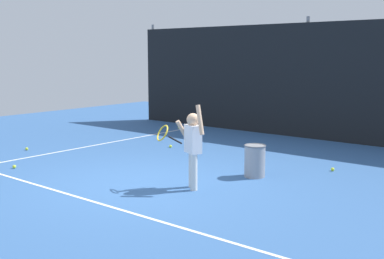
{
  "coord_description": "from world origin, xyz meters",
  "views": [
    {
      "loc": [
        5.51,
        -5.51,
        2.1
      ],
      "look_at": [
        0.41,
        0.72,
        0.85
      ],
      "focal_mm": 45.17,
      "sensor_mm": 36.0,
      "label": 1
    }
  ],
  "objects": [
    {
      "name": "tennis_ball_5",
      "position": [
        -1.72,
        2.54,
        0.03
      ],
      "size": [
        0.07,
        0.07,
        0.07
      ],
      "primitive_type": "sphere",
      "color": "#CCE033",
      "rests_on": "ground"
    },
    {
      "name": "tennis_player",
      "position": [
        0.81,
        0.23,
        0.73
      ],
      "size": [
        0.87,
        0.56,
        1.35
      ],
      "rotation": [
        0.0,
        0.0,
        -0.42
      ],
      "color": "silver",
      "rests_on": "ground"
    },
    {
      "name": "tennis_ball_3",
      "position": [
        -2.62,
        -0.81,
        0.03
      ],
      "size": [
        0.07,
        0.07,
        0.07
      ],
      "primitive_type": "sphere",
      "color": "#CCE033",
      "rests_on": "ground"
    },
    {
      "name": "tennis_ball_4",
      "position": [
        -3.98,
        0.3,
        0.03
      ],
      "size": [
        0.07,
        0.07,
        0.07
      ],
      "primitive_type": "sphere",
      "color": "#CCE033",
      "rests_on": "ground"
    },
    {
      "name": "ground_plane",
      "position": [
        0.0,
        0.0,
        0.0
      ],
      "size": [
        20.0,
        20.0,
        0.0
      ],
      "primitive_type": "plane",
      "color": "#335B93"
    },
    {
      "name": "back_fence_windscreen",
      "position": [
        0.0,
        5.71,
        1.44
      ],
      "size": [
        10.94,
        0.08,
        2.89
      ],
      "primitive_type": "cube",
      "color": "black",
      "rests_on": "ground"
    },
    {
      "name": "ball_hopper",
      "position": [
        1.18,
        1.51,
        0.29
      ],
      "size": [
        0.38,
        0.38,
        0.56
      ],
      "color": "gray",
      "rests_on": "ground"
    },
    {
      "name": "fence_post_1",
      "position": [
        0.0,
        5.77,
        1.52
      ],
      "size": [
        0.09,
        0.09,
        3.04
      ],
      "primitive_type": "cylinder",
      "color": "slate",
      "rests_on": "ground"
    },
    {
      "name": "tennis_ball_6",
      "position": [
        2.06,
        2.75,
        0.03
      ],
      "size": [
        0.07,
        0.07,
        0.07
      ],
      "primitive_type": "sphere",
      "color": "#CCE033",
      "rests_on": "ground"
    },
    {
      "name": "court_line_baseline",
      "position": [
        0.0,
        -1.21,
        0.0
      ],
      "size": [
        9.0,
        0.05,
        0.0
      ],
      "primitive_type": "cube",
      "color": "white",
      "rests_on": "ground"
    },
    {
      "name": "tennis_ball_2",
      "position": [
        -3.41,
        4.82,
        0.03
      ],
      "size": [
        0.07,
        0.07,
        0.07
      ],
      "primitive_type": "sphere",
      "color": "#CCE033",
      "rests_on": "ground"
    },
    {
      "name": "court_line_sideline",
      "position": [
        -3.28,
        1.0,
        0.0
      ],
      "size": [
        0.05,
        9.0,
        0.0
      ],
      "primitive_type": "cube",
      "color": "white",
      "rests_on": "ground"
    },
    {
      "name": "fence_post_0",
      "position": [
        -5.32,
        5.77,
        1.52
      ],
      "size": [
        0.09,
        0.09,
        3.04
      ],
      "primitive_type": "cylinder",
      "color": "slate",
      "rests_on": "ground"
    }
  ]
}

